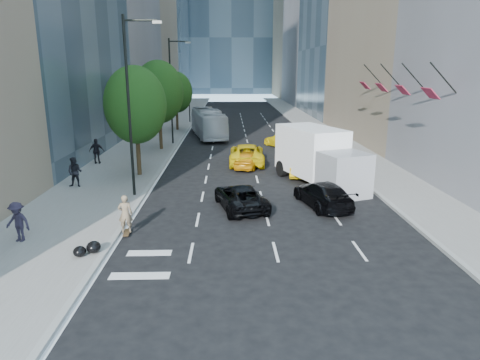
{
  "coord_description": "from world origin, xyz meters",
  "views": [
    {
      "loc": [
        -0.9,
        -20.32,
        7.33
      ],
      "look_at": [
        -0.33,
        1.69,
        1.6
      ],
      "focal_mm": 32.0,
      "sensor_mm": 36.0,
      "label": 1
    }
  ],
  "objects_px": {
    "black_sedan_lincoln": "(240,197)",
    "city_bus": "(208,123)",
    "skateboarder": "(125,216)",
    "black_sedan_mercedes": "(323,194)",
    "box_truck": "(319,157)"
  },
  "relations": [
    {
      "from": "black_sedan_lincoln",
      "to": "box_truck",
      "type": "xyz_separation_m",
      "value": [
        5.19,
        4.84,
        1.19
      ]
    },
    {
      "from": "skateboarder",
      "to": "black_sedan_lincoln",
      "type": "distance_m",
      "value": 6.44
    },
    {
      "from": "city_bus",
      "to": "black_sedan_lincoln",
      "type": "bearing_deg",
      "value": -94.35
    },
    {
      "from": "black_sedan_mercedes",
      "to": "city_bus",
      "type": "relative_size",
      "value": 0.43
    },
    {
      "from": "black_sedan_lincoln",
      "to": "city_bus",
      "type": "relative_size",
      "value": 0.43
    },
    {
      "from": "city_bus",
      "to": "box_truck",
      "type": "relative_size",
      "value": 1.37
    },
    {
      "from": "skateboarder",
      "to": "black_sedan_mercedes",
      "type": "bearing_deg",
      "value": -165.01
    },
    {
      "from": "skateboarder",
      "to": "black_sedan_lincoln",
      "type": "bearing_deg",
      "value": -152.03
    },
    {
      "from": "skateboarder",
      "to": "black_sedan_mercedes",
      "type": "height_order",
      "value": "skateboarder"
    },
    {
      "from": "skateboarder",
      "to": "black_sedan_mercedes",
      "type": "xyz_separation_m",
      "value": [
        9.8,
        3.89,
        -0.19
      ]
    },
    {
      "from": "black_sedan_lincoln",
      "to": "city_bus",
      "type": "xyz_separation_m",
      "value": [
        -2.9,
        25.44,
        0.87
      ]
    },
    {
      "from": "black_sedan_lincoln",
      "to": "black_sedan_mercedes",
      "type": "height_order",
      "value": "black_sedan_mercedes"
    },
    {
      "from": "skateboarder",
      "to": "city_bus",
      "type": "xyz_separation_m",
      "value": [
        2.4,
        29.1,
        0.65
      ]
    },
    {
      "from": "skateboarder",
      "to": "box_truck",
      "type": "bearing_deg",
      "value": -147.64
    },
    {
      "from": "city_bus",
      "to": "black_sedan_mercedes",
      "type": "bearing_deg",
      "value": -84.48
    }
  ]
}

